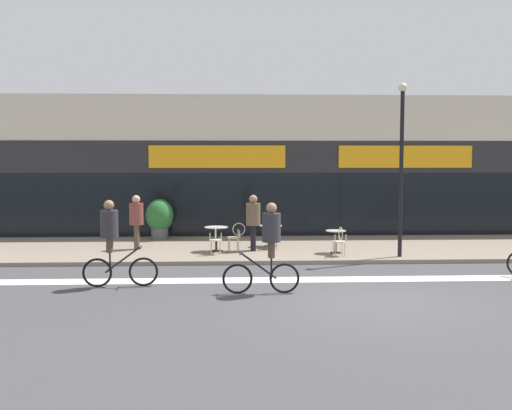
{
  "coord_description": "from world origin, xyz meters",
  "views": [
    {
      "loc": [
        -3.08,
        -12.5,
        3.08
      ],
      "look_at": [
        -2.3,
        5.65,
        1.64
      ],
      "focal_mm": 42.0,
      "sensor_mm": 36.0,
      "label": 1
    }
  ],
  "objects_px": {
    "bistro_table_2": "(336,237)",
    "cafe_chair_2_near": "(340,239)",
    "bistro_table_1": "(271,231)",
    "cyclist_1": "(268,242)",
    "pedestrian_near_end": "(253,218)",
    "cyclist_2": "(113,238)",
    "pedestrian_far_end": "(136,217)",
    "cafe_chair_0_near": "(216,238)",
    "cafe_chair_0_side": "(236,235)",
    "lamp_post": "(401,157)",
    "cafe_chair_1_near": "(272,233)",
    "bistro_table_0": "(216,234)",
    "planter_pot": "(160,218)"
  },
  "relations": [
    {
      "from": "bistro_table_0",
      "to": "cafe_chair_2_near",
      "type": "bearing_deg",
      "value": -16.94
    },
    {
      "from": "cyclist_2",
      "to": "cafe_chair_0_near",
      "type": "bearing_deg",
      "value": 55.55
    },
    {
      "from": "cafe_chair_0_near",
      "to": "cyclist_1",
      "type": "bearing_deg",
      "value": -163.92
    },
    {
      "from": "pedestrian_near_end",
      "to": "lamp_post",
      "type": "bearing_deg",
      "value": 160.1
    },
    {
      "from": "cafe_chair_0_side",
      "to": "cyclist_1",
      "type": "relative_size",
      "value": 0.43
    },
    {
      "from": "bistro_table_2",
      "to": "pedestrian_far_end",
      "type": "distance_m",
      "value": 6.42
    },
    {
      "from": "bistro_table_1",
      "to": "cafe_chair_0_side",
      "type": "xyz_separation_m",
      "value": [
        -1.17,
        -0.96,
        0.01
      ]
    },
    {
      "from": "cafe_chair_2_near",
      "to": "cafe_chair_0_side",
      "type": "bearing_deg",
      "value": 64.38
    },
    {
      "from": "cafe_chair_1_near",
      "to": "cafe_chair_2_near",
      "type": "relative_size",
      "value": 1.0
    },
    {
      "from": "cafe_chair_2_near",
      "to": "lamp_post",
      "type": "xyz_separation_m",
      "value": [
        1.8,
        -0.13,
        2.46
      ]
    },
    {
      "from": "planter_pot",
      "to": "pedestrian_near_end",
      "type": "bearing_deg",
      "value": -40.12
    },
    {
      "from": "bistro_table_0",
      "to": "pedestrian_far_end",
      "type": "relative_size",
      "value": 0.44
    },
    {
      "from": "cyclist_1",
      "to": "pedestrian_near_end",
      "type": "relative_size",
      "value": 1.16
    },
    {
      "from": "bistro_table_0",
      "to": "cafe_chair_0_side",
      "type": "relative_size",
      "value": 0.86
    },
    {
      "from": "planter_pot",
      "to": "bistro_table_2",
      "type": "bearing_deg",
      "value": -30.01
    },
    {
      "from": "cafe_chair_0_side",
      "to": "cafe_chair_0_near",
      "type": "bearing_deg",
      "value": 37.78
    },
    {
      "from": "cyclist_1",
      "to": "cafe_chair_1_near",
      "type": "bearing_deg",
      "value": -95.67
    },
    {
      "from": "lamp_post",
      "to": "pedestrian_far_end",
      "type": "distance_m",
      "value": 8.54
    },
    {
      "from": "cyclist_2",
      "to": "pedestrian_far_end",
      "type": "height_order",
      "value": "cyclist_2"
    },
    {
      "from": "planter_pot",
      "to": "cafe_chair_0_side",
      "type": "bearing_deg",
      "value": -46.14
    },
    {
      "from": "cyclist_2",
      "to": "pedestrian_far_end",
      "type": "distance_m",
      "value": 5.15
    },
    {
      "from": "cyclist_1",
      "to": "cafe_chair_2_near",
      "type": "bearing_deg",
      "value": -120.07
    },
    {
      "from": "cafe_chair_0_near",
      "to": "lamp_post",
      "type": "distance_m",
      "value": 6.09
    },
    {
      "from": "bistro_table_1",
      "to": "bistro_table_2",
      "type": "bearing_deg",
      "value": -37.59
    },
    {
      "from": "bistro_table_2",
      "to": "cafe_chair_2_near",
      "type": "height_order",
      "value": "cafe_chair_2_near"
    },
    {
      "from": "pedestrian_far_end",
      "to": "cafe_chair_0_side",
      "type": "bearing_deg",
      "value": 166.85
    },
    {
      "from": "bistro_table_1",
      "to": "cafe_chair_2_near",
      "type": "relative_size",
      "value": 0.84
    },
    {
      "from": "cyclist_1",
      "to": "pedestrian_near_end",
      "type": "bearing_deg",
      "value": -89.39
    },
    {
      "from": "cafe_chair_0_near",
      "to": "bistro_table_1",
      "type": "bearing_deg",
      "value": -47.57
    },
    {
      "from": "cafe_chair_2_near",
      "to": "pedestrian_far_end",
      "type": "height_order",
      "value": "pedestrian_far_end"
    },
    {
      "from": "bistro_table_1",
      "to": "cyclist_2",
      "type": "height_order",
      "value": "cyclist_2"
    },
    {
      "from": "cyclist_1",
      "to": "planter_pot",
      "type": "bearing_deg",
      "value": -68.36
    },
    {
      "from": "cafe_chair_0_side",
      "to": "cyclist_1",
      "type": "bearing_deg",
      "value": 89.5
    },
    {
      "from": "cafe_chair_1_near",
      "to": "cafe_chair_2_near",
      "type": "distance_m",
      "value": 2.43
    },
    {
      "from": "bistro_table_1",
      "to": "cafe_chair_2_near",
      "type": "height_order",
      "value": "cafe_chair_2_near"
    },
    {
      "from": "cafe_chair_0_side",
      "to": "cyclist_1",
      "type": "xyz_separation_m",
      "value": [
        0.69,
        -5.46,
        0.55
      ]
    },
    {
      "from": "bistro_table_0",
      "to": "bistro_table_2",
      "type": "xyz_separation_m",
      "value": [
        3.73,
        -0.51,
        -0.06
      ]
    },
    {
      "from": "planter_pot",
      "to": "cyclist_1",
      "type": "distance_m",
      "value": 8.99
    },
    {
      "from": "bistro_table_2",
      "to": "cyclist_1",
      "type": "distance_m",
      "value": 5.53
    },
    {
      "from": "bistro_table_0",
      "to": "cafe_chair_0_side",
      "type": "xyz_separation_m",
      "value": [
        0.63,
        0.01,
        -0.04
      ]
    },
    {
      "from": "cyclist_2",
      "to": "cyclist_1",
      "type": "bearing_deg",
      "value": -16.88
    },
    {
      "from": "cafe_chair_1_near",
      "to": "cyclist_1",
      "type": "bearing_deg",
      "value": 168.44
    },
    {
      "from": "cafe_chair_0_near",
      "to": "cyclist_2",
      "type": "relative_size",
      "value": 0.43
    },
    {
      "from": "bistro_table_1",
      "to": "cafe_chair_0_near",
      "type": "bearing_deg",
      "value": -138.43
    },
    {
      "from": "cafe_chair_0_near",
      "to": "pedestrian_far_end",
      "type": "bearing_deg",
      "value": 66.57
    },
    {
      "from": "bistro_table_1",
      "to": "pedestrian_near_end",
      "type": "bearing_deg",
      "value": -125.08
    },
    {
      "from": "bistro_table_2",
      "to": "pedestrian_far_end",
      "type": "xyz_separation_m",
      "value": [
        -6.31,
        1.05,
        0.54
      ]
    },
    {
      "from": "cyclist_2",
      "to": "pedestrian_far_end",
      "type": "relative_size",
      "value": 1.19
    },
    {
      "from": "cafe_chair_1_near",
      "to": "bistro_table_2",
      "type": "bearing_deg",
      "value": -120.76
    },
    {
      "from": "cafe_chair_0_near",
      "to": "cafe_chair_0_side",
      "type": "xyz_separation_m",
      "value": [
        0.63,
        0.64,
        0.0
      ]
    }
  ]
}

